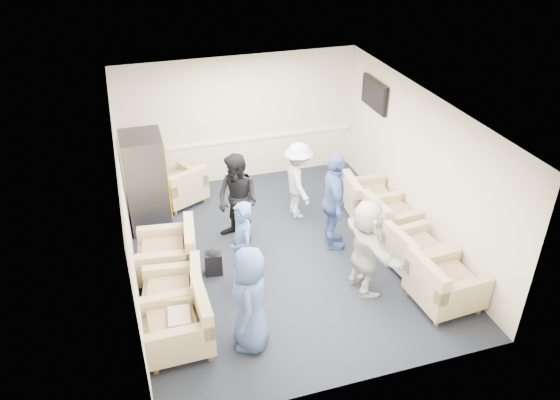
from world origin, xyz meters
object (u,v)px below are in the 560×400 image
object	(u,v)px
armchair_right_far	(366,199)
person_mid_left	(242,249)
armchair_right_near	(442,285)
armchair_left_far	(171,255)
armchair_right_midfar	(389,219)
person_back_left	(238,200)
person_front_right	(366,247)
person_front_left	(250,299)
vending_machine	(146,182)
armchair_left_near	(182,327)
armchair_left_mid	(177,296)
armchair_right_midnear	(413,253)
armchair_corner	(181,188)
person_back_right	(298,181)
person_mid_right	(334,202)

from	to	relation	value
armchair_right_far	person_mid_left	size ratio (longest dim) A/B	0.59
armchair_right_near	armchair_right_far	size ratio (longest dim) A/B	1.04
armchair_left_far	armchair_right_midfar	xyz separation A→B (m)	(3.92, -0.03, -0.03)
person_back_left	person_front_right	xyz separation A→B (m)	(1.57, -1.89, -0.04)
armchair_right_midfar	person_front_left	distance (m)	3.64
armchair_right_far	vending_machine	distance (m)	4.15
armchair_right_midfar	person_front_left	bearing A→B (deg)	116.12
armchair_left_near	person_back_left	size ratio (longest dim) A/B	0.54
armchair_left_mid	person_back_left	xyz separation A→B (m)	(1.33, 1.61, 0.50)
armchair_right_midnear	vending_machine	size ratio (longest dim) A/B	0.52
armchair_corner	person_front_right	bearing A→B (deg)	97.39
person_back_right	person_mid_right	world-z (taller)	person_mid_right
person_front_left	person_back_left	bearing A→B (deg)	-170.80
armchair_right_far	person_back_right	world-z (taller)	person_back_right
vending_machine	armchair_left_far	bearing A→B (deg)	-83.60
armchair_right_midnear	armchair_right_far	bearing A→B (deg)	-6.52
person_back_left	person_mid_left	bearing A→B (deg)	-47.79
armchair_left_far	person_front_right	distance (m)	3.16
vending_machine	person_back_left	size ratio (longest dim) A/B	1.07
person_back_left	armchair_right_far	bearing A→B (deg)	55.95
armchair_left_far	vending_machine	bearing A→B (deg)	-166.38
armchair_right_near	person_mid_right	distance (m)	2.26
armchair_left_mid	vending_machine	distance (m)	2.71
person_mid_right	armchair_right_midfar	bearing A→B (deg)	-78.59
armchair_left_mid	armchair_right_far	xyz separation A→B (m)	(3.88, 1.74, -0.00)
armchair_right_midfar	armchair_left_far	bearing A→B (deg)	84.07
armchair_left_near	person_back_right	size ratio (longest dim) A/B	0.60
armchair_right_midnear	person_front_left	size ratio (longest dim) A/B	0.60
armchair_right_midfar	person_back_right	bearing A→B (deg)	43.89
person_front_right	person_back_left	bearing A→B (deg)	34.67
person_front_left	person_front_right	size ratio (longest dim) A/B	0.99
armchair_corner	person_front_right	distance (m)	4.29
armchair_right_far	armchair_corner	distance (m)	3.69
armchair_right_far	armchair_left_near	bearing A→B (deg)	127.43
armchair_right_near	person_front_right	distance (m)	1.28
armchair_left_near	armchair_right_near	bearing A→B (deg)	84.86
person_back_left	vending_machine	bearing A→B (deg)	-162.52
armchair_left_near	person_mid_right	xyz separation A→B (m)	(2.91, 1.68, 0.54)
armchair_corner	vending_machine	bearing A→B (deg)	16.75
armchair_corner	person_back_right	bearing A→B (deg)	125.35
armchair_left_mid	armchair_right_far	bearing A→B (deg)	122.57
armchair_left_near	armchair_right_midfar	size ratio (longest dim) A/B	0.97
armchair_right_near	person_back_left	xyz separation A→B (m)	(-2.54, 2.59, 0.48)
person_front_left	person_back_right	world-z (taller)	person_front_left
armchair_right_midnear	person_mid_right	size ratio (longest dim) A/B	0.53
person_front_right	armchair_corner	bearing A→B (deg)	28.74
person_back_left	armchair_left_near	bearing A→B (deg)	-67.70
armchair_left_near	person_front_right	bearing A→B (deg)	97.03
armchair_corner	vending_machine	xyz separation A→B (m)	(-0.66, -0.62, 0.57)
person_mid_left	person_back_left	world-z (taller)	person_back_left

